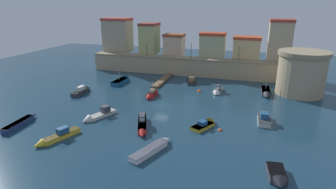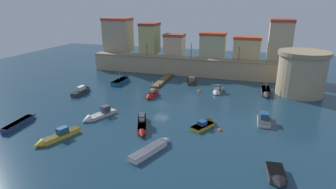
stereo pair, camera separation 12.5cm
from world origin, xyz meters
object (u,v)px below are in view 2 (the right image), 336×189
mooring_buoy_0 (220,130)px  moored_boat_6 (97,115)px  moored_boat_2 (192,81)px  moored_boat_8 (151,95)px  moored_boat_11 (55,137)px  moored_boat_7 (264,117)px  quay_lamp_2 (239,50)px  quay_lamp_0 (147,46)px  moored_boat_4 (122,80)px  moored_boat_13 (206,124)px  moored_boat_9 (154,147)px  moored_boat_5 (277,177)px  moored_boat_0 (266,92)px  moored_boat_12 (22,122)px  moored_boat_3 (217,91)px  mooring_buoy_1 (199,92)px  moored_boat_1 (142,124)px  quay_lamp_1 (191,48)px  fortress_tower (302,73)px  moored_boat_10 (82,90)px

mooring_buoy_0 → moored_boat_6: bearing=-176.9°
moored_boat_2 → mooring_buoy_0: 25.66m
moored_boat_8 → mooring_buoy_0: size_ratio=8.49×
moored_boat_11 → mooring_buoy_0: bearing=134.0°
moored_boat_7 → quay_lamp_2: bearing=12.0°
quay_lamp_0 → moored_boat_4: (-1.85, -11.25, -6.37)m
moored_boat_7 → moored_boat_13: moored_boat_7 is taller
moored_boat_6 → moored_boat_9: 14.11m
moored_boat_4 → moored_boat_5: bearing=-130.2°
moored_boat_0 → moored_boat_13: moored_boat_0 is taller
moored_boat_0 → moored_boat_9: size_ratio=0.96×
moored_boat_7 → moored_boat_8: bearing=74.1°
moored_boat_12 → moored_boat_7: bearing=-74.8°
moored_boat_0 → moored_boat_11: 39.94m
quay_lamp_2 → moored_boat_8: 25.27m
moored_boat_3 → moored_boat_6: 25.00m
moored_boat_7 → moored_boat_5: bearing=-177.2°
moored_boat_3 → moored_boat_8: bearing=-60.1°
quay_lamp_0 → moored_boat_5: quay_lamp_0 is taller
moored_boat_6 → mooring_buoy_1: moored_boat_6 is taller
moored_boat_6 → moored_boat_1: bearing=100.4°
moored_boat_5 → moored_boat_3: bearing=-166.6°
moored_boat_5 → moored_boat_8: (-21.92, 21.44, 0.08)m
moored_boat_5 → moored_boat_7: size_ratio=0.77×
quay_lamp_2 → moored_boat_5: size_ratio=0.85×
moored_boat_13 → moored_boat_8: bearing=78.9°
moored_boat_2 → quay_lamp_2: bearing=-69.1°
quay_lamp_1 → moored_boat_13: size_ratio=0.75×
mooring_buoy_0 → moored_boat_8: bearing=142.9°
mooring_buoy_0 → mooring_buoy_1: 18.59m
moored_boat_5 → moored_boat_8: moored_boat_8 is taller
fortress_tower → quay_lamp_2: size_ratio=2.66×
moored_boat_0 → moored_boat_7: 13.80m
moored_boat_8 → moored_boat_10: 14.48m
moored_boat_9 → moored_boat_1: bearing=55.0°
moored_boat_1 → moored_boat_4: 25.75m
fortress_tower → moored_boat_8: size_ratio=2.00×
fortress_tower → moored_boat_1: size_ratio=1.33×
quay_lamp_0 → moored_boat_10: bearing=-106.3°
quay_lamp_2 → moored_boat_7: (5.79, -24.76, -6.37)m
quay_lamp_0 → moored_boat_13: (20.84, -29.58, -6.49)m
fortress_tower → moored_boat_1: 34.39m
moored_boat_1 → mooring_buoy_0: size_ratio=12.70×
quay_lamp_0 → moored_boat_11: size_ratio=0.52×
quay_lamp_0 → moored_boat_12: 38.22m
moored_boat_2 → moored_boat_11: moored_boat_2 is taller
moored_boat_4 → mooring_buoy_1: bearing=-93.2°
moored_boat_4 → moored_boat_6: size_ratio=1.03×
moored_boat_5 → moored_boat_7: (-1.10, 15.96, 0.09)m
quay_lamp_0 → moored_boat_8: (8.29, -19.29, -6.34)m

